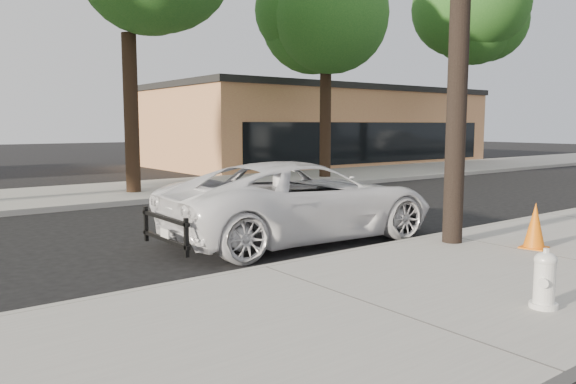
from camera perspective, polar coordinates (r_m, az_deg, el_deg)
The scene contains 10 objects.
ground at distance 10.02m, azimuth -9.36°, elevation -5.89°, with size 120.00×120.00×0.00m, color black.
near_sidewalk at distance 6.64m, azimuth 8.63°, elevation -11.86°, with size 90.00×4.40×0.15m, color gray.
far_sidewalk at distance 17.88m, azimuth -22.18°, elevation -0.45°, with size 90.00×5.00×0.15m, color gray.
curb_near at distance 8.26m, azimuth -2.48°, elevation -8.04°, with size 90.00×0.12×0.16m, color #9E9B93.
building_main at distance 32.09m, azimuth 2.66°, elevation 6.52°, with size 18.00×10.00×4.00m, color #BD724E.
tree_d at distance 22.59m, azimuth 4.54°, elevation 17.49°, with size 4.50×4.35×8.75m.
tree_e at distance 28.40m, azimuth 17.50°, elevation 15.68°, with size 4.80×4.65×9.25m.
police_cruiser at distance 10.72m, azimuth 1.37°, elevation -0.87°, with size 2.50×5.42×1.51m, color white.
fire_hydrant at distance 6.97m, azimuth 24.61°, elevation -8.22°, with size 0.34×0.31×0.64m.
traffic_cone at distance 10.19m, azimuth 23.79°, elevation -3.19°, with size 0.47×0.47×0.77m.
Camera 1 is at (-4.53, -8.67, 2.20)m, focal length 35.00 mm.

